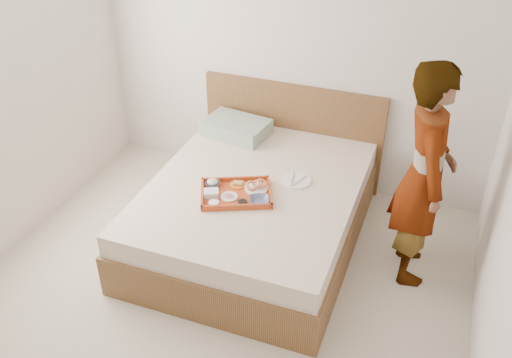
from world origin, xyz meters
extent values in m
cube|color=beige|center=(0.00, 0.00, 0.00)|extent=(3.50, 4.00, 0.01)
cube|color=silver|center=(0.00, 2.00, 1.30)|extent=(3.50, 0.01, 2.60)
cube|color=brown|center=(0.03, 1.00, 0.27)|extent=(1.65, 2.00, 0.53)
cube|color=brown|center=(0.03, 1.97, 0.47)|extent=(1.65, 0.06, 0.95)
cube|color=#96AC9A|center=(-0.40, 1.69, 0.60)|extent=(0.59, 0.45, 0.13)
cube|color=#B73D19|center=(-0.04, 0.81, 0.55)|extent=(0.63, 0.56, 0.05)
cylinder|color=white|center=(0.08, 0.92, 0.55)|extent=(0.24, 0.24, 0.01)
imported|color=#121A40|center=(0.16, 0.77, 0.56)|extent=(0.19, 0.19, 0.04)
cylinder|color=black|center=(0.06, 0.70, 0.56)|extent=(0.10, 0.10, 0.03)
cylinder|color=white|center=(-0.07, 0.75, 0.55)|extent=(0.17, 0.17, 0.01)
cylinder|color=orange|center=(-0.07, 0.92, 0.55)|extent=(0.17, 0.17, 0.01)
imported|color=#121A40|center=(-0.25, 0.84, 0.56)|extent=(0.15, 0.15, 0.04)
cube|color=silver|center=(-0.20, 0.72, 0.57)|extent=(0.14, 0.13, 0.05)
cylinder|color=white|center=(-0.14, 0.62, 0.56)|extent=(0.10, 0.10, 0.03)
cylinder|color=white|center=(0.33, 1.15, 0.54)|extent=(0.26, 0.26, 0.01)
imported|color=beige|center=(1.25, 1.08, 0.84)|extent=(0.53, 0.69, 1.68)
camera|label=1|loc=(1.30, -2.35, 2.95)|focal=39.40mm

